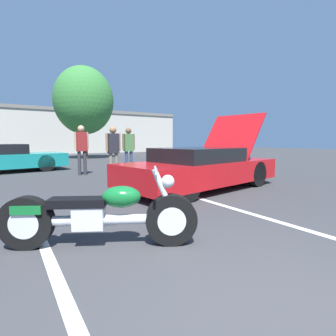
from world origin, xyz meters
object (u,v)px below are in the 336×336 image
tree_background (84,101)px  spectator_far_lot (113,147)px  spectator_by_show_car (129,146)px  show_car_hood_open (202,168)px  motorcycle (100,215)px  spectator_midground (82,145)px

tree_background → spectator_far_lot: (-1.78, -10.37, -3.00)m
spectator_by_show_car → spectator_far_lot: spectator_by_show_car is taller
tree_background → spectator_far_lot: 10.94m
spectator_by_show_car → tree_background: bearing=85.2°
show_car_hood_open → spectator_by_show_car: size_ratio=2.73×
motorcycle → show_car_hood_open: (3.51, 2.32, 0.18)m
tree_background → show_car_hood_open: 13.99m
motorcycle → show_car_hood_open: bearing=61.7°
spectator_midground → spectator_far_lot: size_ratio=1.05×
tree_background → spectator_far_lot: tree_background is taller
motorcycle → spectator_midground: spectator_midground is taller
spectator_by_show_car → spectator_midground: (-1.70, 0.40, 0.04)m
spectator_midground → show_car_hood_open: bearing=-66.4°
tree_background → motorcycle: bearing=-104.2°
tree_background → spectator_by_show_car: 9.88m
show_car_hood_open → spectator_by_show_car: (-0.28, 4.14, 0.50)m
tree_background → motorcycle: 16.76m
motorcycle → spectator_far_lot: 5.97m
motorcycle → spectator_midground: size_ratio=1.17×
tree_background → spectator_by_show_car: bearing=-94.8°
motorcycle → spectator_by_show_car: 7.26m
show_car_hood_open → spectator_midground: bearing=103.4°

